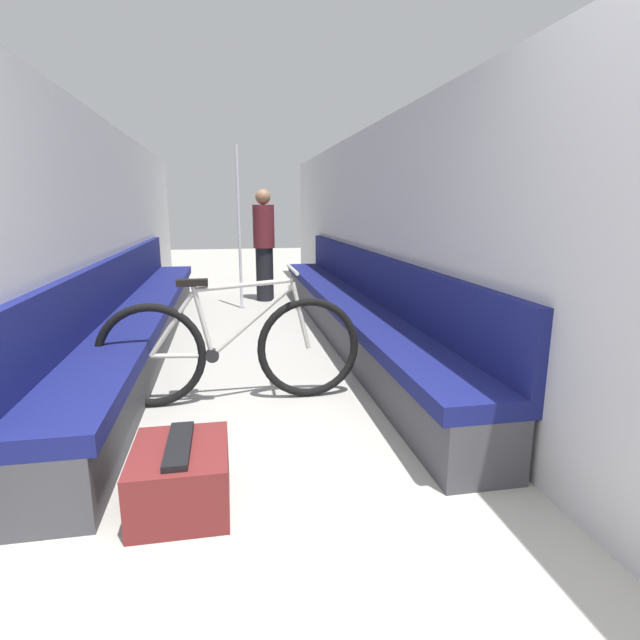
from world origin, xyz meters
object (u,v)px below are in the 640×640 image
Objects in this scene: bench_seat_row_right at (350,311)px; passenger_standing at (264,244)px; bicycle at (232,349)px; bench_seat_row_left at (141,319)px; grab_pole_near at (239,231)px; luggage_bag at (181,476)px.

passenger_standing is at bearing 106.86° from bench_seat_row_right.
passenger_standing reaches higher than bicycle.
grab_pole_near reaches higher than bench_seat_row_left.
bench_seat_row_right reaches higher than luggage_bag.
bench_seat_row_right is 2.77× the size of grab_pole_near.
bench_seat_row_left is 3.24× the size of bicycle.
bench_seat_row_left is 2.03m from bench_seat_row_right.
luggage_bag is (-1.45, -2.72, -0.14)m from bench_seat_row_right.
passenger_standing is 5.10m from luggage_bag.
grab_pole_near is 0.65m from passenger_standing.
bench_seat_row_left is at bearing 102.80° from bicycle.
grab_pole_near reaches higher than bench_seat_row_right.
bicycle is 1.14× the size of passenger_standing.
bench_seat_row_left and bench_seat_row_right have the same top height.
passenger_standing is (1.34, 2.28, 0.51)m from bench_seat_row_left.
bench_seat_row_left is 3.70× the size of passenger_standing.
bench_seat_row_left is 1.00× the size of bench_seat_row_right.
bicycle is at bearing -128.59° from bench_seat_row_right.
bench_seat_row_left is at bearing -119.08° from grab_pole_near.
bicycle is 3.84m from passenger_standing.
bench_seat_row_right is (2.03, 0.00, 0.00)m from bench_seat_row_left.
bench_seat_row_right is at bearing 119.67° from passenger_standing.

